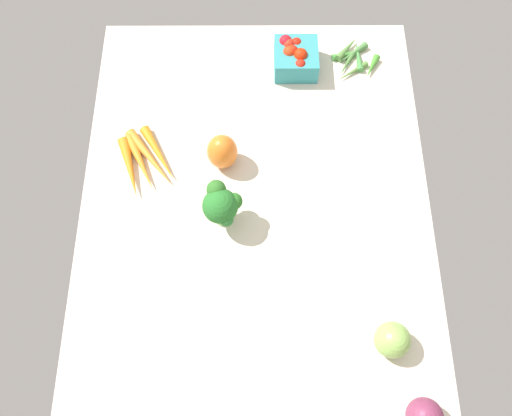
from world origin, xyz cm
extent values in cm
cube|color=beige|center=(0.00, 0.00, 1.00)|extent=(104.00, 76.00, 2.00)
cone|color=orange|center=(10.07, 27.80, 3.35)|extent=(15.15, 6.87, 2.70)
cone|color=orange|center=(11.41, 25.49, 3.24)|extent=(14.53, 8.66, 2.47)
cone|color=orange|center=(12.59, 23.47, 3.23)|extent=(14.95, 12.34, 2.45)
cone|color=orange|center=(13.67, 21.63, 3.16)|extent=(14.48, 9.68, 2.31)
cone|color=#448740|center=(41.44, -25.47, 2.85)|extent=(8.82, 2.13, 1.69)
cone|color=#4A7A39|center=(39.13, -22.49, 2.66)|extent=(7.30, 4.89, 1.32)
cone|color=#487C3E|center=(42.13, -24.08, 2.88)|extent=(6.91, 8.14, 1.77)
cone|color=#47903B|center=(42.33, -23.52, 2.77)|extent=(4.10, 9.30, 1.54)
cone|color=#57823C|center=(36.74, -23.68, 2.72)|extent=(6.17, 8.15, 1.45)
cone|color=#568741|center=(43.79, -22.92, 2.97)|extent=(7.77, 6.67, 1.94)
cone|color=#41892B|center=(38.13, -28.55, 2.89)|extent=(6.85, 4.57, 1.78)
cube|color=teal|center=(38.89, -9.87, 4.92)|extent=(10.34, 10.34, 5.83)
sphere|color=red|center=(37.79, -10.73, 7.58)|extent=(3.36, 3.36, 3.36)
sphere|color=red|center=(41.22, -7.97, 7.41)|extent=(2.84, 2.84, 2.84)
sphere|color=red|center=(41.98, -7.32, 7.50)|extent=(3.11, 3.11, 3.11)
sphere|color=red|center=(41.79, -9.92, 7.07)|extent=(2.72, 2.72, 2.72)
sphere|color=red|center=(38.76, -8.12, 7.52)|extent=(3.00, 3.00, 3.00)
sphere|color=red|center=(39.30, -8.89, 7.61)|extent=(2.47, 2.47, 2.47)
sphere|color=red|center=(35.29, -10.62, 7.25)|extent=(2.64, 2.64, 2.64)
cylinder|color=#95D182|center=(-1.88, 7.12, 4.28)|extent=(2.90, 2.90, 4.55)
sphere|color=#277029|center=(-1.88, 7.12, 9.32)|extent=(7.37, 7.37, 7.37)
sphere|color=#2A6E24|center=(-0.86, 4.36, 9.32)|extent=(3.56, 3.56, 3.56)
sphere|color=#2E6C25|center=(0.97, 7.87, 10.98)|extent=(4.05, 4.05, 4.05)
sphere|color=#2A7230|center=(-4.53, 5.83, 8.55)|extent=(2.88, 2.88, 2.88)
sphere|color=#7B2F4E|center=(-41.61, -30.24, 5.35)|extent=(6.71, 6.71, 6.71)
ellipsoid|color=orange|center=(12.37, 7.19, 6.50)|extent=(8.94, 8.94, 9.00)
sphere|color=#89B554|center=(-28.07, -25.90, 5.48)|extent=(6.95, 6.95, 6.95)
camera|label=1|loc=(-46.38, 0.14, 108.35)|focal=37.67mm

